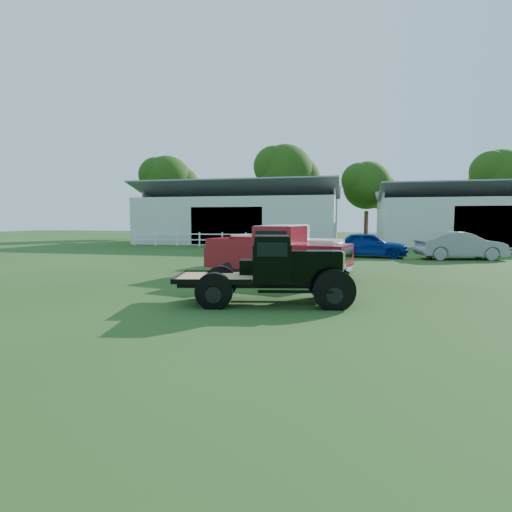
% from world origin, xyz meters
% --- Properties ---
extents(ground, '(120.00, 120.00, 0.00)m').
position_xyz_m(ground, '(0.00, 0.00, 0.00)').
color(ground, '#1D3C0D').
extents(shed_left, '(18.80, 10.20, 5.60)m').
position_xyz_m(shed_left, '(-7.00, 26.00, 2.80)').
color(shed_left, beige).
rests_on(shed_left, ground).
extents(shed_right, '(16.80, 9.20, 5.20)m').
position_xyz_m(shed_right, '(14.00, 27.00, 2.60)').
color(shed_right, beige).
rests_on(shed_right, ground).
extents(fence_rail, '(14.20, 0.16, 1.20)m').
position_xyz_m(fence_rail, '(-8.00, 20.00, 0.60)').
color(fence_rail, white).
rests_on(fence_rail, ground).
extents(tree_a, '(6.30, 6.30, 10.50)m').
position_xyz_m(tree_a, '(-18.00, 33.00, 5.25)').
color(tree_a, '#21470C').
rests_on(tree_a, ground).
extents(tree_b, '(6.90, 6.90, 11.50)m').
position_xyz_m(tree_b, '(-4.00, 34.00, 5.75)').
color(tree_b, '#21470C').
rests_on(tree_b, ground).
extents(tree_c, '(5.40, 5.40, 9.00)m').
position_xyz_m(tree_c, '(5.00, 33.00, 4.50)').
color(tree_c, '#21470C').
rests_on(tree_c, ground).
extents(tree_d, '(6.00, 6.00, 10.00)m').
position_xyz_m(tree_d, '(18.00, 34.00, 5.00)').
color(tree_d, '#21470C').
rests_on(tree_d, ground).
extents(vintage_flatbed, '(4.87, 2.69, 1.82)m').
position_xyz_m(vintage_flatbed, '(1.07, -1.10, 0.91)').
color(vintage_flatbed, black).
rests_on(vintage_flatbed, ground).
extents(red_pickup, '(5.92, 3.32, 2.04)m').
position_xyz_m(red_pickup, '(0.51, 3.55, 1.02)').
color(red_pickup, maroon).
rests_on(red_pickup, ground).
extents(white_pickup, '(5.68, 3.29, 1.96)m').
position_xyz_m(white_pickup, '(0.28, 7.38, 0.98)').
color(white_pickup, silver).
rests_on(white_pickup, ground).
extents(misc_car_blue, '(4.55, 2.28, 1.49)m').
position_xyz_m(misc_car_blue, '(4.40, 13.18, 0.74)').
color(misc_car_blue, navy).
rests_on(misc_car_blue, ground).
extents(misc_car_grey, '(4.93, 2.50, 1.55)m').
position_xyz_m(misc_car_grey, '(9.33, 12.96, 0.77)').
color(misc_car_grey, gray).
rests_on(misc_car_grey, ground).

